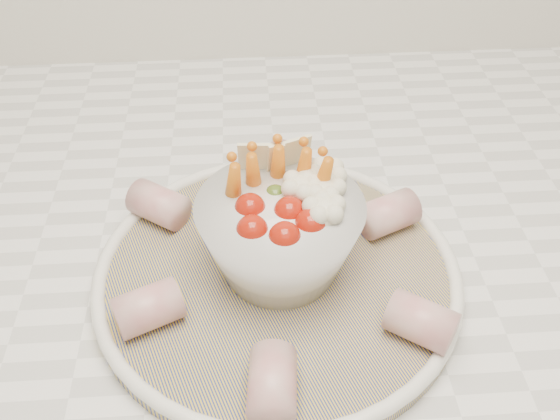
{
  "coord_description": "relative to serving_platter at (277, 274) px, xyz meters",
  "views": [
    {
      "loc": [
        -0.2,
        0.99,
        1.33
      ],
      "look_at": [
        -0.18,
        1.35,
        1.0
      ],
      "focal_mm": 40.0,
      "sensor_mm": 36.0,
      "label": 1
    }
  ],
  "objects": [
    {
      "name": "veggie_bowl",
      "position": [
        0.0,
        0.01,
        0.05
      ],
      "size": [
        0.14,
        0.14,
        0.11
      ],
      "color": "silver",
      "rests_on": "serving_platter"
    },
    {
      "name": "serving_platter",
      "position": [
        0.0,
        0.0,
        0.0
      ],
      "size": [
        0.4,
        0.4,
        0.02
      ],
      "color": "navy",
      "rests_on": "kitchen_counter"
    },
    {
      "name": "cured_meat_rolls",
      "position": [
        -0.0,
        0.0,
        0.02
      ],
      "size": [
        0.27,
        0.29,
        0.03
      ],
      "color": "#BB555A",
      "rests_on": "serving_platter"
    }
  ]
}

